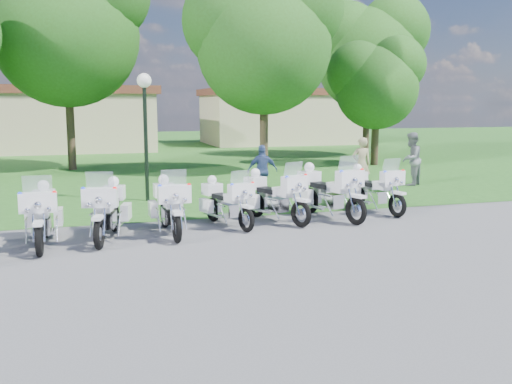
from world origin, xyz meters
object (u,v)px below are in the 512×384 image
object	(u,v)px
motorcycle_1	(42,214)
bystander_b	(411,159)
motorcycle_3	(169,205)
bystander_c	(262,171)
motorcycle_7	(374,188)
motorcycle_2	(108,209)
motorcycle_6	(328,191)
bystander_a	(361,165)
motorcycle_4	(226,201)
lamp_post	(145,105)
motorcycle_5	(274,196)

from	to	relation	value
motorcycle_1	bystander_b	bearing A→B (deg)	-155.06
motorcycle_3	bystander_c	xyz separation A→B (m)	(3.65, 4.44, 0.18)
motorcycle_7	motorcycle_3	bearing A→B (deg)	-1.53
motorcycle_2	motorcycle_6	bearing A→B (deg)	-159.11
motorcycle_3	bystander_a	xyz separation A→B (m)	(7.28, 4.62, 0.26)
bystander_c	motorcycle_2	bearing A→B (deg)	48.74
motorcycle_2	bystander_b	distance (m)	12.33
motorcycle_2	bystander_a	distance (m)	9.87
motorcycle_3	bystander_c	distance (m)	5.75
motorcycle_1	motorcycle_6	world-z (taller)	motorcycle_6
motorcycle_6	bystander_c	xyz separation A→B (m)	(-0.63, 3.80, 0.12)
motorcycle_1	bystander_c	distance (m)	7.98
motorcycle_2	motorcycle_1	bearing A→B (deg)	21.94
motorcycle_3	motorcycle_4	xyz separation A→B (m)	(1.48, 0.47, -0.06)
lamp_post	bystander_c	world-z (taller)	lamp_post
motorcycle_4	bystander_b	xyz separation A→B (m)	(8.20, 4.86, 0.37)
motorcycle_6	bystander_b	world-z (taller)	bystander_b
motorcycle_4	bystander_c	xyz separation A→B (m)	(2.18, 3.97, 0.24)
motorcycle_6	bystander_c	distance (m)	3.85
lamp_post	bystander_a	xyz separation A→B (m)	(7.29, -0.13, -2.05)
motorcycle_1	bystander_b	distance (m)	13.65
motorcycle_1	motorcycle_7	size ratio (longest dim) A/B	1.04
bystander_a	motorcycle_3	bearing A→B (deg)	37.56
bystander_a	bystander_c	world-z (taller)	bystander_a
motorcycle_2	motorcycle_5	bearing A→B (deg)	-156.19
lamp_post	bystander_b	bearing A→B (deg)	3.49
motorcycle_1	motorcycle_3	bearing A→B (deg)	-172.77
motorcycle_1	motorcycle_3	xyz separation A→B (m)	(2.75, 0.33, -0.00)
motorcycle_5	bystander_b	distance (m)	8.33
motorcycle_3	motorcycle_6	xyz separation A→B (m)	(4.29, 0.64, 0.06)
motorcycle_1	bystander_a	bearing A→B (deg)	-153.31
motorcycle_6	motorcycle_7	distance (m)	1.67
lamp_post	bystander_a	size ratio (longest dim) A/B	2.11
motorcycle_5	bystander_a	distance (m)	6.00
motorcycle_2	bystander_c	distance (m)	6.79
motorcycle_4	bystander_c	world-z (taller)	bystander_c
motorcycle_3	motorcycle_7	size ratio (longest dim) A/B	1.03
motorcycle_7	bystander_a	bearing A→B (deg)	-123.93
motorcycle_3	bystander_a	distance (m)	8.62
motorcycle_1	motorcycle_6	xyz separation A→B (m)	(7.04, 0.96, 0.05)
motorcycle_1	bystander_c	size ratio (longest dim) A/B	1.41
motorcycle_2	motorcycle_6	xyz separation A→B (m)	(5.67, 0.75, 0.05)
motorcycle_7	motorcycle_6	bearing A→B (deg)	4.50
bystander_b	bystander_c	size ratio (longest dim) A/B	1.16
motorcycle_7	lamp_post	xyz separation A→B (m)	(-5.90, 3.63, 2.32)
motorcycle_4	bystander_c	bearing A→B (deg)	-136.94
motorcycle_5	bystander_a	size ratio (longest dim) A/B	1.20
motorcycle_3	motorcycle_5	bearing A→B (deg)	-168.09
motorcycle_3	motorcycle_7	xyz separation A→B (m)	(5.89, 1.12, -0.01)
bystander_b	motorcycle_3	bearing A→B (deg)	-9.06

